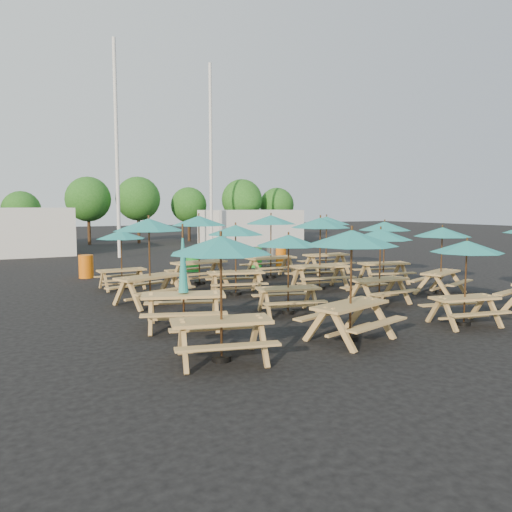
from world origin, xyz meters
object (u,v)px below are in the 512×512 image
picnic_unit_1 (183,286)px  picnic_unit_2 (149,231)px  picnic_unit_7 (199,225)px  waste_bin_1 (193,261)px  waste_bin_4 (280,256)px  picnic_unit_15 (326,224)px  waste_bin_0 (86,266)px  picnic_unit_9 (381,240)px  picnic_unit_10 (320,228)px  waste_bin_2 (256,257)px  picnic_unit_3 (121,239)px  picnic_unit_11 (271,224)px  picnic_unit_8 (467,252)px  picnic_unit_4 (352,245)px  picnic_unit_13 (442,237)px  picnic_unit_6 (236,235)px  waste_bin_3 (273,256)px  picnic_unit_5 (288,246)px  picnic_unit_14 (385,230)px  picnic_unit_0 (221,253)px

picnic_unit_1 → picnic_unit_2: size_ratio=0.94×
picnic_unit_7 → waste_bin_1: (1.11, 3.55, -1.73)m
waste_bin_1 → waste_bin_4: same height
picnic_unit_15 → waste_bin_0: bearing=163.4°
picnic_unit_2 → picnic_unit_7: picnic_unit_7 is taller
picnic_unit_9 → picnic_unit_10: 2.96m
waste_bin_2 → waste_bin_4: (1.34, -0.03, 0.00)m
picnic_unit_3 → picnic_unit_11: 5.98m
picnic_unit_1 → waste_bin_2: picnic_unit_1 is taller
picnic_unit_3 → waste_bin_4: 9.11m
picnic_unit_15 → picnic_unit_3: bearing=-176.8°
picnic_unit_15 → picnic_unit_8: bearing=-103.0°
picnic_unit_4 → picnic_unit_8: 3.35m
picnic_unit_10 → picnic_unit_13: (3.00, -2.65, -0.25)m
picnic_unit_7 → picnic_unit_10: bearing=-52.0°
waste_bin_4 → picnic_unit_10: bearing=-109.8°
picnic_unit_4 → picnic_unit_6: (0.25, 6.14, -0.09)m
picnic_unit_4 → picnic_unit_11: picnic_unit_11 is taller
waste_bin_1 → picnic_unit_7: bearing=-107.3°
waste_bin_3 → picnic_unit_13: bearing=-84.3°
picnic_unit_5 → picnic_unit_14: bearing=39.6°
picnic_unit_3 → picnic_unit_11: (5.96, -0.14, 0.41)m
picnic_unit_3 → picnic_unit_1: bearing=-93.2°
picnic_unit_4 → waste_bin_3: 13.74m
picnic_unit_14 → picnic_unit_13: bearing=-73.6°
picnic_unit_11 → waste_bin_0: 7.68m
picnic_unit_4 → picnic_unit_15: (6.07, 9.12, 0.05)m
picnic_unit_14 → waste_bin_2: bearing=120.7°
picnic_unit_4 → picnic_unit_6: 6.15m
picnic_unit_4 → picnic_unit_10: picnic_unit_10 is taller
picnic_unit_10 → picnic_unit_11: (-0.11, 3.22, 0.03)m
picnic_unit_6 → picnic_unit_7: 2.69m
picnic_unit_15 → waste_bin_1: (-4.91, 3.25, -1.64)m
picnic_unit_14 → waste_bin_2: picnic_unit_14 is taller
picnic_unit_6 → waste_bin_4: picnic_unit_6 is taller
picnic_unit_0 → picnic_unit_13: (9.38, 3.12, -0.13)m
picnic_unit_5 → waste_bin_2: bearing=80.8°
picnic_unit_6 → waste_bin_1: picnic_unit_6 is taller
picnic_unit_11 → waste_bin_2: bearing=73.5°
picnic_unit_3 → waste_bin_4: bearing=18.1°
picnic_unit_4 → waste_bin_0: (-3.37, 12.53, -1.60)m
picnic_unit_14 → waste_bin_4: (-0.56, 6.59, -1.53)m
picnic_unit_1 → picnic_unit_9: (6.18, 0.07, 0.90)m
picnic_unit_13 → waste_bin_2: (-1.97, 9.24, -1.44)m
picnic_unit_13 → waste_bin_0: 13.59m
picnic_unit_0 → waste_bin_1: size_ratio=2.55×
picnic_unit_2 → picnic_unit_14: 8.92m
waste_bin_2 → picnic_unit_1: bearing=-126.6°
picnic_unit_2 → waste_bin_4: picnic_unit_2 is taller
picnic_unit_3 → waste_bin_3: 8.91m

